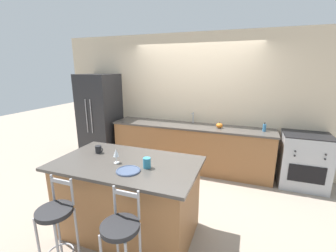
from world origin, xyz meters
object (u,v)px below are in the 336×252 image
object	(u,v)px
oven_range	(304,160)
bar_stool_near	(57,222)
dinner_plate	(128,171)
wine_glass	(116,153)
refrigerator	(101,117)
coffee_mug	(99,149)
tumbler_cup	(147,163)
soap_bottle	(264,128)
pumpkin_decoration	(219,125)
bar_stool_far	(121,238)

from	to	relation	value
oven_range	bar_stool_near	world-z (taller)	bar_stool_near
dinner_plate	wine_glass	bearing A→B (deg)	148.28
refrigerator	coffee_mug	size ratio (longest dim) A/B	16.65
bar_stool_near	wine_glass	size ratio (longest dim) A/B	5.85
refrigerator	bar_stool_near	xyz separation A→B (m)	(1.47, -2.75, -0.38)
oven_range	tumbler_cup	size ratio (longest dim) A/B	8.09
wine_glass	dinner_plate	bearing A→B (deg)	-31.72
tumbler_cup	soap_bottle	xyz separation A→B (m)	(1.30, 2.14, -0.01)
oven_range	soap_bottle	distance (m)	0.86
soap_bottle	refrigerator	bearing A→B (deg)	-178.43
refrigerator	coffee_mug	distance (m)	2.29
coffee_mug	pumpkin_decoration	world-z (taller)	same
wine_glass	bar_stool_far	bearing A→B (deg)	-56.10
bar_stool_near	tumbler_cup	world-z (taller)	tumbler_cup
refrigerator	soap_bottle	world-z (taller)	refrigerator
wine_glass	pumpkin_decoration	size ratio (longest dim) A/B	1.40
wine_glass	pumpkin_decoration	distance (m)	2.30
pumpkin_decoration	tumbler_cup	bearing A→B (deg)	-103.79
bar_stool_far	tumbler_cup	xyz separation A→B (m)	(-0.06, 0.67, 0.43)
bar_stool_near	bar_stool_far	world-z (taller)	same
tumbler_cup	bar_stool_far	bearing A→B (deg)	-85.25
dinner_plate	wine_glass	size ratio (longest dim) A/B	1.54
bar_stool_near	pumpkin_decoration	bearing A→B (deg)	67.39
coffee_mug	pumpkin_decoration	distance (m)	2.31
refrigerator	dinner_plate	size ratio (longest dim) A/B	7.20
wine_glass	soap_bottle	distance (m)	2.74
oven_range	bar_stool_near	size ratio (longest dim) A/B	0.94
bar_stool_far	wine_glass	world-z (taller)	wine_glass
bar_stool_near	pumpkin_decoration	size ratio (longest dim) A/B	8.17
refrigerator	oven_range	xyz separation A→B (m)	(4.11, 0.07, -0.48)
soap_bottle	dinner_plate	bearing A→B (deg)	-122.34
pumpkin_decoration	soap_bottle	xyz separation A→B (m)	(0.79, 0.04, 0.02)
tumbler_cup	pumpkin_decoration	size ratio (longest dim) A/B	0.95
bar_stool_far	soap_bottle	bearing A→B (deg)	66.09
dinner_plate	tumbler_cup	distance (m)	0.22
oven_range	bar_stool_far	world-z (taller)	bar_stool_far
oven_range	bar_stool_far	distance (m)	3.39
bar_stool_far	pumpkin_decoration	world-z (taller)	pumpkin_decoration
coffee_mug	pumpkin_decoration	xyz separation A→B (m)	(1.31, 1.91, -0.02)
tumbler_cup	soap_bottle	size ratio (longest dim) A/B	0.71
coffee_mug	soap_bottle	size ratio (longest dim) A/B	0.69
refrigerator	oven_range	bearing A→B (deg)	0.95
bar_stool_near	soap_bottle	world-z (taller)	soap_bottle
tumbler_cup	pumpkin_decoration	bearing A→B (deg)	76.21
coffee_mug	bar_stool_near	bearing A→B (deg)	-81.17
refrigerator	wine_glass	world-z (taller)	refrigerator
tumbler_cup	wine_glass	bearing A→B (deg)	-179.59
oven_range	bar_stool_far	bearing A→B (deg)	-124.68
bar_stool_near	oven_range	bearing A→B (deg)	46.90
tumbler_cup	oven_range	bearing A→B (deg)	46.86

